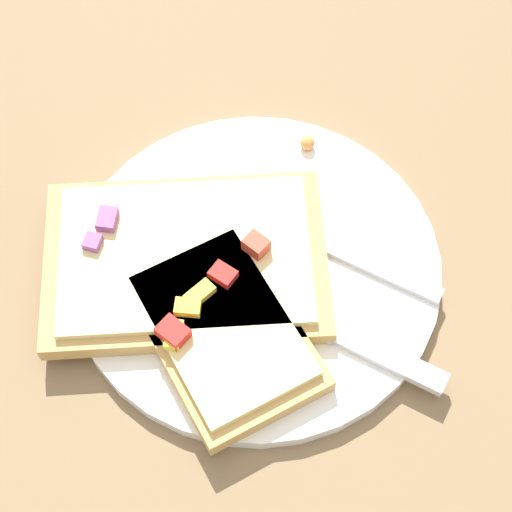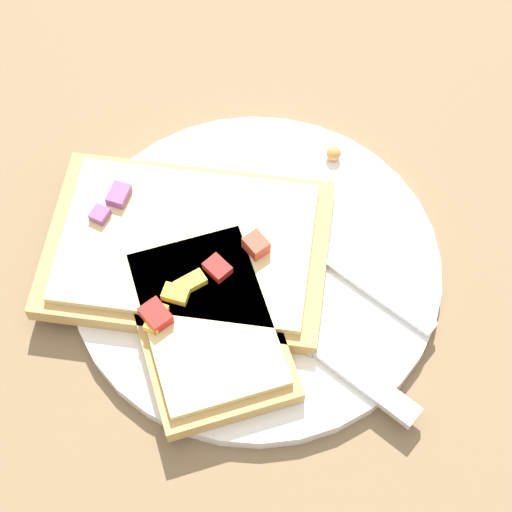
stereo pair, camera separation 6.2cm
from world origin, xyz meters
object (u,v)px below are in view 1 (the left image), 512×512
fork (302,234)px  pizza_slice_corner (218,328)px  knife (326,328)px  pizza_slice_main (186,259)px  plate (256,267)px

fork → pizza_slice_corner: 0.10m
knife → pizza_slice_corner: (0.07, 0.03, 0.01)m
knife → pizza_slice_corner: bearing=31.2°
knife → pizza_slice_main: (0.11, -0.01, 0.01)m
fork → knife: knife is taller
plate → fork: size_ratio=1.36×
pizza_slice_main → knife: bearing=149.1°
pizza_slice_main → pizza_slice_corner: (-0.04, 0.04, 0.00)m
plate → knife: 0.07m
fork → pizza_slice_corner: pizza_slice_corner is taller
pizza_slice_main → pizza_slice_corner: size_ratio=1.42×
fork → knife: (-0.04, 0.07, 0.00)m
plate → pizza_slice_corner: 0.07m
plate → pizza_slice_main: 0.05m
plate → pizza_slice_corner: bearing=86.8°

